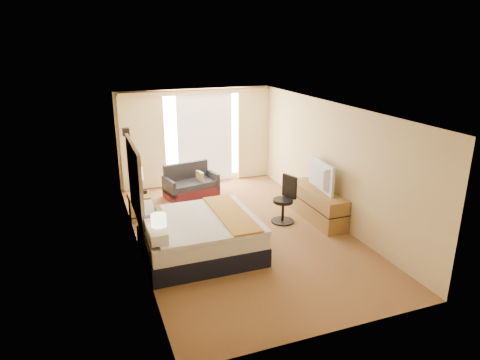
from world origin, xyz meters
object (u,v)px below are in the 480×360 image
object	(u,v)px
nightstand_left	(160,257)
media_dresser	(317,204)
nightstand_right	(140,207)
television	(317,176)
lamp_left	(159,221)
bed	(199,235)
loveseat	(191,185)
lamp_right	(136,175)
floor_lamp	(127,149)
desk_chair	(285,202)

from	to	relation	value
nightstand_left	media_dresser	bearing A→B (deg)	15.84
nightstand_right	television	distance (m)	3.99
nightstand_right	lamp_left	world-z (taller)	lamp_left
media_dresser	bed	size ratio (longest dim) A/B	0.86
loveseat	bed	bearing A→B (deg)	-113.23
lamp_right	bed	bearing A→B (deg)	-67.18
lamp_left	floor_lamp	bearing A→B (deg)	90.57
lamp_left	television	size ratio (longest dim) A/B	0.48
bed	desk_chair	bearing A→B (deg)	20.22
nightstand_left	media_dresser	world-z (taller)	media_dresser
loveseat	lamp_left	size ratio (longest dim) A/B	2.64
nightstand_right	media_dresser	size ratio (longest dim) A/B	0.31
bed	loveseat	xyz separation A→B (m)	(0.63, 3.14, -0.10)
nightstand_right	bed	distance (m)	2.25
bed	lamp_right	size ratio (longest dim) A/B	3.20
floor_lamp	television	xyz separation A→B (m)	(3.68, -2.90, -0.23)
loveseat	nightstand_left	bearing A→B (deg)	-124.01
bed	television	world-z (taller)	television
media_dresser	television	bearing A→B (deg)	165.64
loveseat	desk_chair	world-z (taller)	desk_chair
lamp_right	media_dresser	bearing A→B (deg)	-20.15
bed	desk_chair	xyz separation A→B (m)	(2.16, 0.80, 0.09)
lamp_right	floor_lamp	bearing A→B (deg)	89.54
loveseat	television	size ratio (longest dim) A/B	1.26
bed	desk_chair	distance (m)	2.31
floor_lamp	lamp_left	bearing A→B (deg)	-89.43
lamp_left	television	xyz separation A→B (m)	(3.64, 1.10, 0.06)
media_dresser	television	world-z (taller)	television
desk_chair	lamp_right	xyz separation A→B (m)	(-3.02, 1.23, 0.59)
nightstand_right	lamp_right	distance (m)	0.79
nightstand_left	floor_lamp	world-z (taller)	floor_lamp
lamp_right	loveseat	bearing A→B (deg)	37.01
media_dresser	television	distance (m)	0.68
media_dresser	loveseat	size ratio (longest dim) A/B	1.26
nightstand_left	bed	distance (m)	0.91
nightstand_left	nightstand_right	size ratio (longest dim) A/B	1.00
media_dresser	lamp_right	bearing A→B (deg)	159.85
nightstand_left	nightstand_right	world-z (taller)	same
media_dresser	floor_lamp	bearing A→B (deg)	142.04
nightstand_left	lamp_left	distance (m)	0.70
media_dresser	nightstand_left	bearing A→B (deg)	-164.16
floor_lamp	desk_chair	bearing A→B (deg)	-42.62
desk_chair	lamp_left	xyz separation A→B (m)	(-2.96, -1.24, 0.51)
nightstand_left	lamp_right	xyz separation A→B (m)	(-0.04, 2.42, 0.78)
floor_lamp	bed	bearing A→B (deg)	-76.74
nightstand_left	television	bearing A→B (deg)	16.23
floor_lamp	television	bearing A→B (deg)	-38.21
nightstand_right	bed	size ratio (longest dim) A/B	0.26
television	lamp_right	bearing A→B (deg)	75.33
loveseat	desk_chair	bearing A→B (deg)	-68.66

